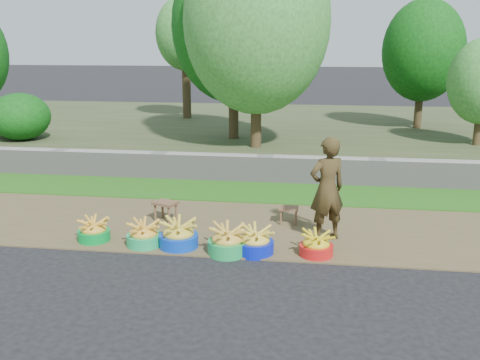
# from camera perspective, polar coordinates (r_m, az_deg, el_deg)

# --- Properties ---
(ground_plane) EXTENTS (120.00, 120.00, 0.00)m
(ground_plane) POSITION_cam_1_polar(r_m,az_deg,el_deg) (7.14, -0.53, -8.46)
(ground_plane) COLOR black
(ground_plane) RESTS_ON ground
(dirt_shoulder) EXTENTS (80.00, 2.50, 0.02)m
(dirt_shoulder) POSITION_cam_1_polar(r_m,az_deg,el_deg) (8.29, 0.77, -5.07)
(dirt_shoulder) COLOR brown
(dirt_shoulder) RESTS_ON ground
(grass_verge) EXTENTS (80.00, 1.50, 0.04)m
(grass_verge) POSITION_cam_1_polar(r_m,az_deg,el_deg) (10.19, 2.21, -1.30)
(grass_verge) COLOR #256116
(grass_verge) RESTS_ON ground
(retaining_wall) EXTENTS (80.00, 0.35, 0.55)m
(retaining_wall) POSITION_cam_1_polar(r_m,az_deg,el_deg) (10.94, 2.68, 1.18)
(retaining_wall) COLOR gray
(retaining_wall) RESTS_ON ground
(earth_bank) EXTENTS (80.00, 10.00, 0.50)m
(earth_bank) POSITION_cam_1_polar(r_m,az_deg,el_deg) (15.74, 4.39, 5.14)
(earth_bank) COLOR #3A4426
(earth_bank) RESTS_ON ground
(vegetation) EXTENTS (28.38, 8.11, 4.67)m
(vegetation) POSITION_cam_1_polar(r_m,az_deg,el_deg) (14.25, 17.34, 13.76)
(vegetation) COLOR #3B2F1A
(vegetation) RESTS_ON earth_bank
(basin_a) EXTENTS (0.46, 0.46, 0.34)m
(basin_a) POSITION_cam_1_polar(r_m,az_deg,el_deg) (7.99, -15.34, -5.29)
(basin_a) COLOR #00892E
(basin_a) RESTS_ON ground
(basin_b) EXTENTS (0.49, 0.49, 0.37)m
(basin_b) POSITION_cam_1_polar(r_m,az_deg,el_deg) (7.64, -10.21, -5.83)
(basin_b) COLOR #1BA059
(basin_b) RESTS_ON ground
(basin_c) EXTENTS (0.55, 0.55, 0.41)m
(basin_c) POSITION_cam_1_polar(r_m,az_deg,el_deg) (7.51, -6.57, -5.90)
(basin_c) COLOR #0A3ABB
(basin_c) RESTS_ON ground
(basin_d) EXTENTS (0.53, 0.53, 0.40)m
(basin_d) POSITION_cam_1_polar(r_m,az_deg,el_deg) (7.25, -1.36, -6.58)
(basin_d) COLOR green
(basin_d) RESTS_ON ground
(basin_e) EXTENTS (0.51, 0.51, 0.38)m
(basin_e) POSITION_cam_1_polar(r_m,az_deg,el_deg) (7.27, 1.62, -6.62)
(basin_e) COLOR #081AB7
(basin_e) RESTS_ON ground
(basin_f) EXTENTS (0.45, 0.45, 0.34)m
(basin_f) POSITION_cam_1_polar(r_m,az_deg,el_deg) (7.26, 8.13, -6.94)
(basin_f) COLOR red
(basin_f) RESTS_ON ground
(stool_left) EXTENTS (0.43, 0.39, 0.31)m
(stool_left) POSITION_cam_1_polar(r_m,az_deg,el_deg) (8.58, -7.96, -2.72)
(stool_left) COLOR brown
(stool_left) RESTS_ON dirt_shoulder
(stool_right) EXTENTS (0.30, 0.23, 0.27)m
(stool_right) POSITION_cam_1_polar(r_m,az_deg,el_deg) (8.41, 5.20, -3.26)
(stool_right) COLOR brown
(stool_right) RESTS_ON dirt_shoulder
(vendor_woman) EXTENTS (0.65, 0.57, 1.50)m
(vendor_woman) POSITION_cam_1_polar(r_m,az_deg,el_deg) (7.68, 9.27, -0.94)
(vendor_woman) COLOR black
(vendor_woman) RESTS_ON dirt_shoulder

